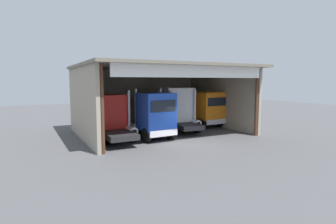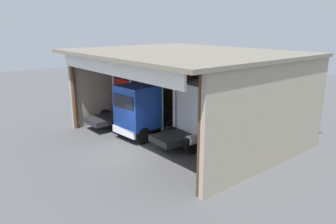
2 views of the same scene
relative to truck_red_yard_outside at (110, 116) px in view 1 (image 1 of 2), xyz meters
The scene contains 8 objects.
ground_plane 6.26m from the truck_red_yard_outside, 41.30° to the right, with size 80.00×80.00×0.00m, color #4C4C4F.
workshop_shed 5.29m from the truck_red_yard_outside, 21.91° to the left, with size 13.20×10.99×5.51m.
truck_red_yard_outside is the anchor object (origin of this frame).
truck_blue_center_right_bay 3.17m from the truck_red_yard_outside, 24.62° to the right, with size 2.70×5.08×3.72m.
truck_white_center_bay 6.13m from the truck_red_yard_outside, ahead, with size 2.68×5.00×3.72m.
truck_orange_right_bay 9.65m from the truck_red_yard_outside, ahead, with size 2.85×4.53×3.45m.
oil_drum 8.01m from the truck_red_yard_outside, 39.72° to the left, with size 0.58×0.58×0.86m, color gold.
tool_cart 4.80m from the truck_red_yard_outside, 83.11° to the left, with size 0.90×0.60×1.00m, color red.
Camera 1 is at (-10.03, -15.79, 4.26)m, focal length 29.65 mm.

